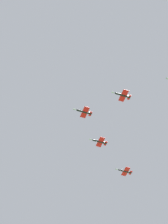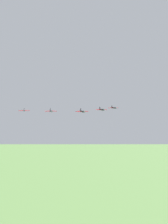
% 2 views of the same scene
% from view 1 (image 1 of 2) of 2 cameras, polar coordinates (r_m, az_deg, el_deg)
% --- Properties ---
extents(jet_lead, '(9.43, 8.52, 2.23)m').
position_cam_1_polar(jet_lead, '(210.62, -0.06, 0.02)').
color(jet_lead, black).
extents(jet_port_inner, '(9.43, 8.52, 2.23)m').
position_cam_1_polar(jet_port_inner, '(205.54, 5.65, 2.48)').
color(jet_port_inner, black).
extents(jet_starboard_inner, '(9.43, 8.52, 2.23)m').
position_cam_1_polar(jet_starboard_inner, '(224.06, 2.26, -4.38)').
color(jet_starboard_inner, black).
extents(jet_starboard_outer, '(9.43, 8.52, 2.23)m').
position_cam_1_polar(jet_starboard_outer, '(241.38, 6.00, -8.65)').
color(jet_starboard_outer, black).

